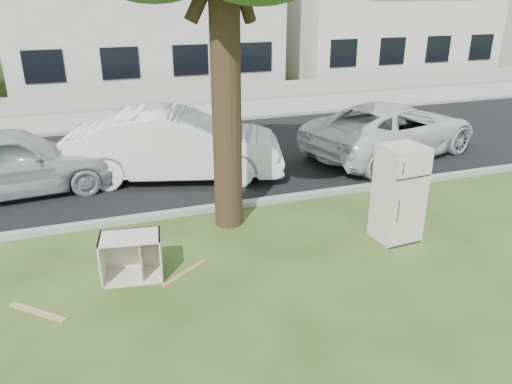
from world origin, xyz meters
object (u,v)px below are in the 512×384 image
object	(u,v)px
fridge	(399,193)
cabinet	(132,257)
car_left	(10,162)
car_right	(392,129)
car_center	(176,145)

from	to	relation	value
fridge	cabinet	world-z (taller)	fridge
fridge	car_left	size ratio (longest dim) A/B	0.40
car_right	car_left	xyz separation A→B (m)	(-9.53, 0.27, 0.03)
car_right	car_center	bearing A→B (deg)	71.24
car_right	car_left	world-z (taller)	car_left
fridge	car_right	world-z (taller)	fridge
car_left	car_center	bearing A→B (deg)	-97.35
fridge	car_center	size ratio (longest dim) A/B	0.35
car_left	cabinet	bearing A→B (deg)	-159.61
car_center	car_left	bearing A→B (deg)	103.35
car_center	car_left	distance (m)	3.66
fridge	cabinet	xyz separation A→B (m)	(-4.73, 0.18, -0.52)
fridge	cabinet	size ratio (longest dim) A/B	1.89
cabinet	car_left	size ratio (longest dim) A/B	0.21
car_right	car_left	bearing A→B (deg)	71.04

